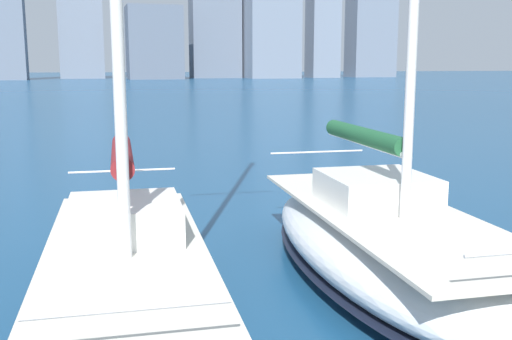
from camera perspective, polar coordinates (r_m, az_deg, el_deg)
The scene contains 3 objects.
city_skyline at distance 163.28m, azimuth -13.41°, elevation 14.26°, with size 175.37×20.21×45.51m.
sailboat_forest at distance 10.79m, azimuth 12.23°, elevation -6.72°, with size 3.52×8.63×9.94m.
sailboat_maroon at distance 8.99m, azimuth -12.20°, elevation -10.03°, with size 3.24×7.82×13.15m.
Camera 1 is at (2.63, 2.23, 3.78)m, focal length 42.00 mm.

